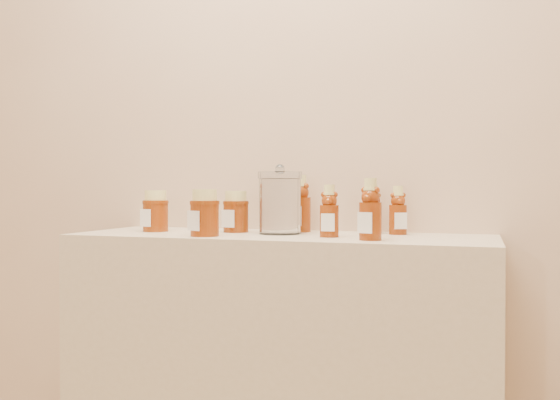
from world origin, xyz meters
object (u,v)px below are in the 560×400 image
(display_table, at_px, (279,391))
(bear_bottle_front_left, at_px, (329,207))
(glass_canister, at_px, (280,200))
(honey_jar_left, at_px, (156,211))
(bear_bottle_back_left, at_px, (300,200))

(display_table, xyz_separation_m, bear_bottle_front_left, (0.16, -0.04, 0.53))
(glass_canister, bearing_deg, bear_bottle_front_left, -21.23)
(display_table, bearing_deg, bear_bottle_front_left, -13.28)
(display_table, height_order, glass_canister, glass_canister)
(bear_bottle_front_left, bearing_deg, honey_jar_left, 170.48)
(glass_canister, bearing_deg, bear_bottle_back_left, 72.00)
(bear_bottle_back_left, distance_m, honey_jar_left, 0.45)
(bear_bottle_front_left, xyz_separation_m, glass_canister, (-0.16, 0.06, 0.02))
(glass_canister, bearing_deg, honey_jar_left, -176.42)
(display_table, distance_m, bear_bottle_back_left, 0.56)
(bear_bottle_back_left, xyz_separation_m, honey_jar_left, (-0.43, -0.12, -0.03))
(bear_bottle_back_left, relative_size, glass_canister, 0.99)
(display_table, height_order, bear_bottle_back_left, bear_bottle_back_left)
(honey_jar_left, distance_m, glass_canister, 0.40)
(bear_bottle_front_left, relative_size, honey_jar_left, 1.27)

